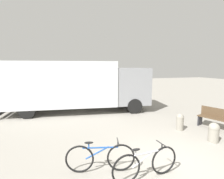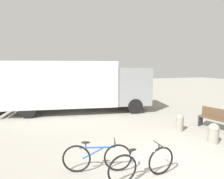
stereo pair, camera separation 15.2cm
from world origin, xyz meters
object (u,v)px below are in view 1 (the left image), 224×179
object	(u,v)px
bicycle_near	(100,157)
bicycle_middle	(146,164)
park_bench	(223,119)
delivery_truck	(77,84)
bollard_near_bench	(214,132)
bollard_far_bench	(180,121)

from	to	relation	value
bicycle_near	bicycle_middle	world-z (taller)	same
park_bench	bicycle_near	bearing A→B (deg)	83.88
bicycle_near	bicycle_middle	distance (m)	1.10
delivery_truck	park_bench	size ratio (longest dim) A/B	4.34
park_bench	bicycle_middle	xyz separation A→B (m)	(-4.48, -1.80, -0.11)
delivery_truck	park_bench	bearing A→B (deg)	-35.57
delivery_truck	bollard_near_bench	distance (m)	7.00
delivery_truck	bicycle_near	xyz separation A→B (m)	(-0.18, -6.14, -1.20)
bicycle_middle	bicycle_near	bearing A→B (deg)	143.53
bollard_near_bench	bollard_far_bench	bearing A→B (deg)	104.95
delivery_truck	bicycle_near	bearing A→B (deg)	-83.94
bicycle_near	bollard_near_bench	size ratio (longest dim) A/B	2.47
delivery_truck	bollard_far_bench	bearing A→B (deg)	-42.61
bicycle_middle	bollard_near_bench	size ratio (longest dim) A/B	2.52
delivery_truck	bicycle_near	distance (m)	6.26
bollard_near_bench	bollard_far_bench	size ratio (longest dim) A/B	0.99
bicycle_middle	delivery_truck	bearing A→B (deg)	92.20
bicycle_near	bicycle_middle	bearing A→B (deg)	-18.52
bicycle_near	bollard_far_bench	xyz separation A→B (m)	(3.79, 1.78, -0.00)
bicycle_middle	bollard_far_bench	bearing A→B (deg)	35.54
bicycle_near	bollard_far_bench	size ratio (longest dim) A/B	2.44
park_bench	bollard_far_bench	distance (m)	1.72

